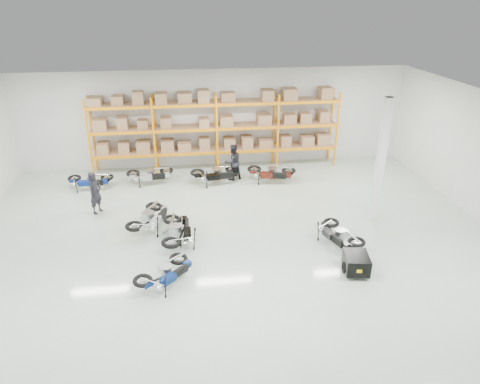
{
  "coord_description": "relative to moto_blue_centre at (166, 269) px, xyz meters",
  "views": [
    {
      "loc": [
        -1.38,
        -12.52,
        7.48
      ],
      "look_at": [
        0.41,
        1.18,
        1.1
      ],
      "focal_mm": 32.0,
      "sensor_mm": 36.0,
      "label": 1
    }
  ],
  "objects": [
    {
      "name": "moto_back_a",
      "position": [
        -3.37,
        7.1,
        0.0
      ],
      "size": [
        1.67,
        0.89,
        1.06
      ],
      "primitive_type": null,
      "rotation": [
        0.0,
        -0.09,
        1.52
      ],
      "color": "navy",
      "rests_on": "ground"
    },
    {
      "name": "room",
      "position": [
        2.15,
        2.38,
        1.75
      ],
      "size": [
        18.0,
        18.0,
        18.0
      ],
      "color": "#B6CAB9",
      "rests_on": "ground"
    },
    {
      "name": "moto_back_d",
      "position": [
        4.37,
        6.86,
        0.06
      ],
      "size": [
        1.99,
        1.32,
        1.18
      ],
      "primitive_type": null,
      "rotation": [
        0.0,
        -0.09,
        1.33
      ],
      "color": "#45140D",
      "rests_on": "ground"
    },
    {
      "name": "person_left",
      "position": [
        -2.7,
        4.82,
        0.32
      ],
      "size": [
        0.63,
        0.71,
        1.63
      ],
      "primitive_type": "imported",
      "rotation": [
        0.0,
        0.0,
        1.06
      ],
      "color": "black",
      "rests_on": "ground"
    },
    {
      "name": "person_back",
      "position": [
        2.74,
        7.32,
        0.32
      ],
      "size": [
        0.97,
        0.88,
        1.63
      ],
      "primitive_type": "imported",
      "rotation": [
        0.0,
        0.0,
        3.55
      ],
      "color": "black",
      "rests_on": "ground"
    },
    {
      "name": "moto_touring_right",
      "position": [
        5.51,
        1.41,
        0.01
      ],
      "size": [
        1.26,
        1.83,
        1.08
      ],
      "primitive_type": null,
      "rotation": [
        0.0,
        -0.09,
        0.29
      ],
      "color": "black",
      "rests_on": "ground"
    },
    {
      "name": "moto_black_far_left",
      "position": [
        0.35,
        2.22,
        0.07
      ],
      "size": [
        0.92,
        1.84,
        1.19
      ],
      "primitive_type": null,
      "rotation": [
        0.0,
        -0.09,
        3.14
      ],
      "color": "black",
      "rests_on": "ground"
    },
    {
      "name": "trailer",
      "position": [
        5.51,
        -0.19,
        -0.14
      ],
      "size": [
        0.82,
        1.48,
        0.6
      ],
      "rotation": [
        0.0,
        0.0,
        -0.17
      ],
      "color": "black",
      "rests_on": "ground"
    },
    {
      "name": "structural_column",
      "position": [
        7.35,
        2.88,
        1.75
      ],
      "size": [
        0.25,
        0.25,
        4.5
      ],
      "primitive_type": "cube",
      "color": "white",
      "rests_on": "ground"
    },
    {
      "name": "moto_silver_left",
      "position": [
        -0.62,
        3.29,
        0.06
      ],
      "size": [
        1.52,
        2.02,
        1.17
      ],
      "primitive_type": null,
      "rotation": [
        0.0,
        -0.09,
        2.75
      ],
      "color": "#B8B9BF",
      "rests_on": "ground"
    },
    {
      "name": "moto_blue_centre",
      "position": [
        0.0,
        0.0,
        0.0
      ],
      "size": [
        1.72,
        1.71,
        1.05
      ],
      "primitive_type": null,
      "rotation": [
        0.0,
        -0.09,
        2.35
      ],
      "color": "#081D54",
      "rests_on": "ground"
    },
    {
      "name": "pallet_rack",
      "position": [
        2.15,
        8.83,
        1.76
      ],
      "size": [
        11.28,
        0.98,
        3.62
      ],
      "color": "orange",
      "rests_on": "ground"
    },
    {
      "name": "moto_back_c",
      "position": [
        1.97,
        7.01,
        0.08
      ],
      "size": [
        1.99,
        1.18,
        1.22
      ],
      "primitive_type": null,
      "rotation": [
        0.0,
        -0.09,
        1.71
      ],
      "color": "black",
      "rests_on": "ground"
    },
    {
      "name": "moto_back_b",
      "position": [
        -0.88,
        7.37,
        0.03
      ],
      "size": [
        1.81,
        1.04,
        1.12
      ],
      "primitive_type": null,
      "rotation": [
        0.0,
        -0.09,
        1.68
      ],
      "color": "#9DA2A7",
      "rests_on": "ground"
    }
  ]
}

